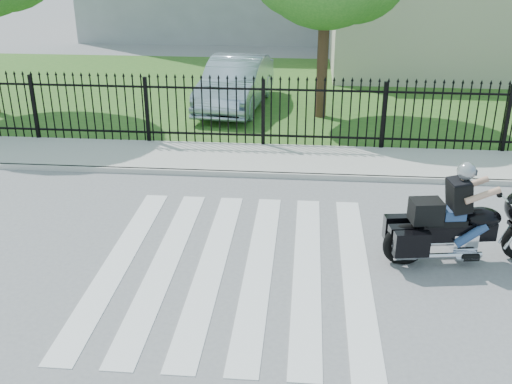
{
  "coord_description": "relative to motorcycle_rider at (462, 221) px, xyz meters",
  "views": [
    {
      "loc": [
        1.11,
        -8.63,
        5.14
      ],
      "look_at": [
        0.27,
        0.85,
        1.0
      ],
      "focal_mm": 42.0,
      "sensor_mm": 36.0,
      "label": 1
    }
  ],
  "objects": [
    {
      "name": "building_low",
      "position": [
        3.27,
        15.48,
        1.0
      ],
      "size": [
        10.0,
        6.0,
        3.5
      ],
      "primitive_type": "cube",
      "color": "beige",
      "rests_on": "ground"
    },
    {
      "name": "crosswalk",
      "position": [
        -3.73,
        -0.52,
        -0.74
      ],
      "size": [
        5.0,
        5.5,
        0.01
      ],
      "primitive_type": null,
      "color": "silver",
      "rests_on": "ground"
    },
    {
      "name": "motorcycle_rider",
      "position": [
        0.0,
        0.0,
        0.0
      ],
      "size": [
        2.75,
        1.15,
        1.83
      ],
      "rotation": [
        0.0,
        0.0,
        0.15
      ],
      "color": "black",
      "rests_on": "ground"
    },
    {
      "name": "iron_fence",
      "position": [
        -3.73,
        5.48,
        0.15
      ],
      "size": [
        26.0,
        0.04,
        1.8
      ],
      "color": "black",
      "rests_on": "ground"
    },
    {
      "name": "parked_car",
      "position": [
        -4.9,
        9.27,
        0.05
      ],
      "size": [
        2.13,
        4.87,
        1.56
      ],
      "primitive_type": "imported",
      "rotation": [
        0.0,
        0.0,
        -0.1
      ],
      "color": "#9BAEC3",
      "rests_on": "grass_strip"
    },
    {
      "name": "curb",
      "position": [
        -3.73,
        3.48,
        -0.69
      ],
      "size": [
        40.0,
        0.12,
        0.12
      ],
      "primitive_type": "cube",
      "color": "#ADAAA3",
      "rests_on": "ground"
    },
    {
      "name": "sidewalk",
      "position": [
        -3.73,
        4.48,
        -0.69
      ],
      "size": [
        40.0,
        2.0,
        0.12
      ],
      "primitive_type": "cube",
      "color": "#ADAAA3",
      "rests_on": "ground"
    },
    {
      "name": "ground",
      "position": [
        -3.73,
        -0.52,
        -0.75
      ],
      "size": [
        120.0,
        120.0,
        0.0
      ],
      "primitive_type": "plane",
      "color": "slate",
      "rests_on": "ground"
    },
    {
      "name": "grass_strip",
      "position": [
        -3.73,
        11.48,
        -0.74
      ],
      "size": [
        40.0,
        12.0,
        0.02
      ],
      "primitive_type": "cube",
      "color": "#295A1E",
      "rests_on": "ground"
    }
  ]
}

